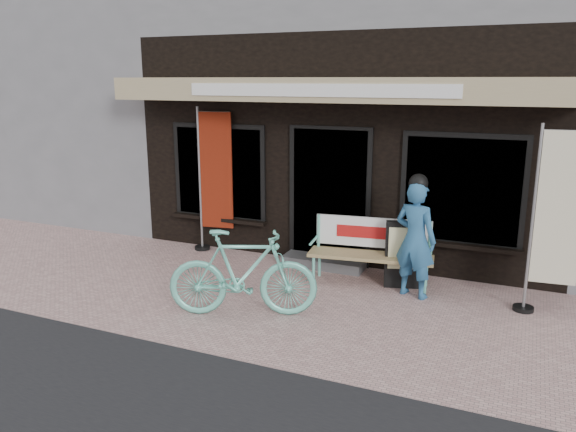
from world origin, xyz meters
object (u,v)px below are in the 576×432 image
at_px(person, 415,237).
at_px(nobori_red, 214,178).
at_px(bench, 371,246).
at_px(nobori_cream, 554,219).
at_px(bicycle, 243,273).
at_px(menu_stand, 403,254).

height_order(person, nobori_red, nobori_red).
xyz_separation_m(bench, nobori_cream, (2.32, -0.17, 0.67)).
distance_m(bicycle, nobori_cream, 3.88).
bearing_deg(person, bench, 177.27).
height_order(bench, menu_stand, menu_stand).
bearing_deg(bicycle, bench, -55.69).
xyz_separation_m(person, bicycle, (-1.83, -1.50, -0.28)).
height_order(bicycle, menu_stand, bicycle).
bearing_deg(bicycle, menu_stand, -64.86).
xyz_separation_m(bench, nobori_red, (-2.90, 0.50, 0.71)).
bearing_deg(bicycle, person, -72.53).
relative_size(nobori_red, nobori_cream, 1.03).
distance_m(person, menu_stand, 0.46).
distance_m(nobori_cream, menu_stand, 2.01).
distance_m(bench, nobori_cream, 2.42).
height_order(bench, bicycle, bicycle).
bearing_deg(bicycle, nobori_cream, -87.59).
distance_m(person, nobori_cream, 1.71).
distance_m(bench, nobori_red, 3.03).
height_order(nobori_red, nobori_cream, nobori_red).
relative_size(person, nobori_cream, 0.71).
distance_m(person, nobori_red, 3.67).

